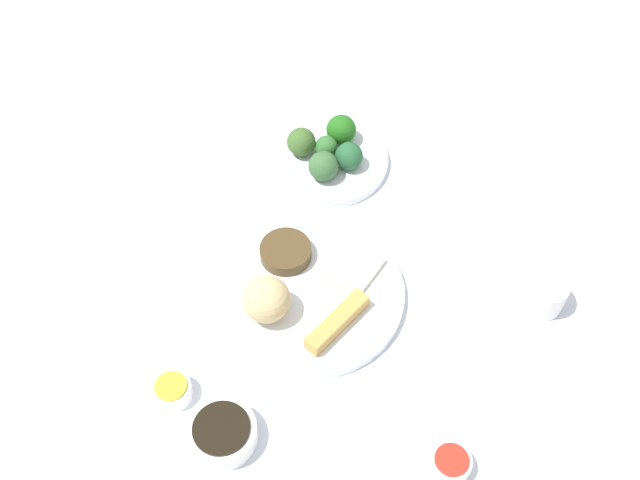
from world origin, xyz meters
The scene contains 19 objects.
tabletop centered at (0.00, 0.00, 0.01)m, with size 2.20×2.20×0.02m, color white.
main_plate centered at (0.04, -0.02, 0.03)m, with size 0.28×0.28×0.02m, color white.
rice_scoop centered at (0.08, 0.04, 0.07)m, with size 0.07×0.07×0.07m, color tan.
spring_roll centered at (-0.02, 0.03, 0.05)m, with size 0.12×0.02×0.02m, color gold.
crab_rangoon_wonton centered at (-0.01, -0.08, 0.04)m, with size 0.07×0.08×0.01m, color beige.
stir_fry_heap centered at (0.09, -0.07, 0.05)m, with size 0.08×0.08×0.02m, color #49371D.
broccoli_plate centered at (0.10, -0.29, 0.03)m, with size 0.21×0.21×0.01m, color white.
broccoli_floret_0 centered at (0.11, -0.29, 0.05)m, with size 0.04×0.04×0.04m, color #326B30.
broccoli_floret_1 centered at (0.09, -0.24, 0.06)m, with size 0.05×0.05×0.05m, color #396336.
broccoli_floret_2 centered at (0.06, -0.28, 0.06)m, with size 0.05×0.05×0.05m, color #255931.
broccoli_floret_3 centered at (0.09, -0.33, 0.06)m, with size 0.05×0.05×0.05m, color #216419.
broccoli_floret_4 centered at (0.15, -0.28, 0.06)m, with size 0.05×0.05×0.05m, color #3C6029.
soy_sauce_bowl centered at (0.07, 0.23, 0.04)m, with size 0.09×0.09×0.03m, color white.
soy_sauce_bowl_liquid centered at (0.07, 0.23, 0.05)m, with size 0.08×0.08×0.00m, color black.
sauce_ramekin_hot_mustard centered at (0.16, 0.20, 0.03)m, with size 0.05×0.05×0.03m, color white.
sauce_ramekin_hot_mustard_liquid centered at (0.16, 0.20, 0.05)m, with size 0.04×0.04×0.00m, color yellow.
sauce_ramekin_sweet_and_sour centered at (-0.22, 0.17, 0.03)m, with size 0.05×0.05×0.03m, color white.
sauce_ramekin_sweet_and_sour_liquid centered at (-0.22, 0.17, 0.05)m, with size 0.04×0.04×0.00m, color red.
teacup centered at (-0.29, -0.12, 0.05)m, with size 0.07×0.07×0.05m, color white.
Camera 1 is at (-0.18, 0.56, 0.99)m, focal length 42.24 mm.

